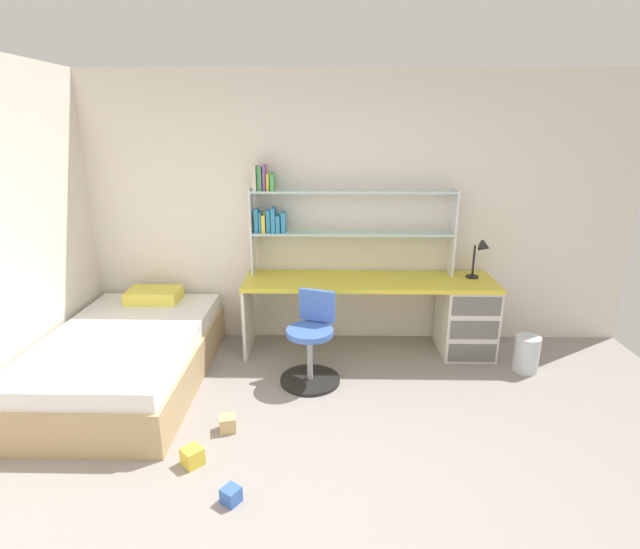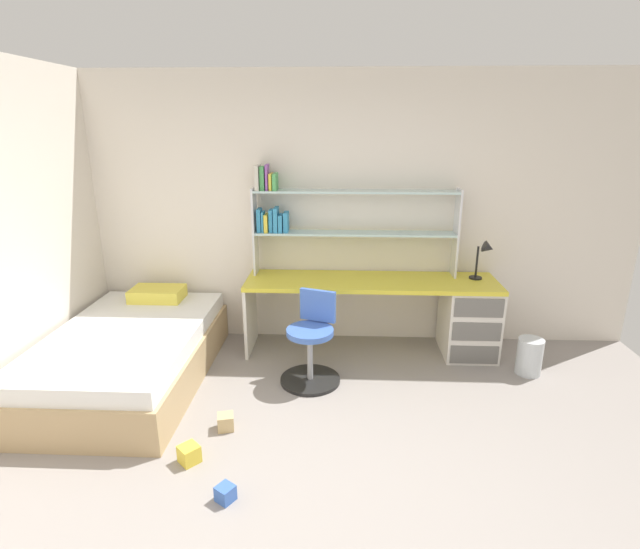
{
  "view_description": "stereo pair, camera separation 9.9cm",
  "coord_description": "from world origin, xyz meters",
  "px_view_note": "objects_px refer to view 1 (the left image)",
  "views": [
    {
      "loc": [
        -0.06,
        -2.2,
        2.14
      ],
      "look_at": [
        -0.14,
        1.5,
        0.99
      ],
      "focal_mm": 27.14,
      "sensor_mm": 36.0,
      "label": 1
    },
    {
      "loc": [
        0.04,
        -2.2,
        2.14
      ],
      "look_at": [
        -0.14,
        1.5,
        0.99
      ],
      "focal_mm": 27.14,
      "sensor_mm": 36.0,
      "label": 2
    }
  ],
  "objects_px": {
    "toy_block_blue_0": "(231,495)",
    "toy_block_natural_1": "(228,423)",
    "desk_lamp": "(482,253)",
    "waste_bin": "(527,354)",
    "swivel_chair": "(311,348)",
    "desk": "(436,310)",
    "toy_block_yellow_2": "(192,456)",
    "bed_platform": "(128,357)",
    "bookshelf_hutch": "(323,214)"
  },
  "relations": [
    {
      "from": "toy_block_natural_1",
      "to": "bed_platform",
      "type": "bearing_deg",
      "value": 145.81
    },
    {
      "from": "swivel_chair",
      "to": "toy_block_yellow_2",
      "type": "relative_size",
      "value": 6.5
    },
    {
      "from": "bed_platform",
      "to": "toy_block_yellow_2",
      "type": "height_order",
      "value": "bed_platform"
    },
    {
      "from": "toy_block_blue_0",
      "to": "waste_bin",
      "type": "bearing_deg",
      "value": 35.01
    },
    {
      "from": "bookshelf_hutch",
      "to": "desk_lamp",
      "type": "bearing_deg",
      "value": -5.01
    },
    {
      "from": "toy_block_blue_0",
      "to": "desk",
      "type": "bearing_deg",
      "value": 51.92
    },
    {
      "from": "bookshelf_hutch",
      "to": "desk_lamp",
      "type": "relative_size",
      "value": 5.09
    },
    {
      "from": "desk_lamp",
      "to": "bed_platform",
      "type": "height_order",
      "value": "desk_lamp"
    },
    {
      "from": "bed_platform",
      "to": "swivel_chair",
      "type": "bearing_deg",
      "value": 2.76
    },
    {
      "from": "desk_lamp",
      "to": "bed_platform",
      "type": "relative_size",
      "value": 0.19
    },
    {
      "from": "toy_block_blue_0",
      "to": "desk_lamp",
      "type": "bearing_deg",
      "value": 46.27
    },
    {
      "from": "desk_lamp",
      "to": "desk",
      "type": "bearing_deg",
      "value": -172.46
    },
    {
      "from": "desk_lamp",
      "to": "toy_block_blue_0",
      "type": "bearing_deg",
      "value": -133.73
    },
    {
      "from": "toy_block_blue_0",
      "to": "toy_block_natural_1",
      "type": "xyz_separation_m",
      "value": [
        -0.16,
        0.7,
        0.01
      ]
    },
    {
      "from": "desk",
      "to": "bookshelf_hutch",
      "type": "bearing_deg",
      "value": 170.4
    },
    {
      "from": "desk",
      "to": "toy_block_yellow_2",
      "type": "bearing_deg",
      "value": -138.2
    },
    {
      "from": "toy_block_yellow_2",
      "to": "toy_block_blue_0",
      "type": "bearing_deg",
      "value": -45.92
    },
    {
      "from": "bookshelf_hutch",
      "to": "waste_bin",
      "type": "xyz_separation_m",
      "value": [
        1.85,
        -0.58,
        -1.16
      ]
    },
    {
      "from": "swivel_chair",
      "to": "bed_platform",
      "type": "height_order",
      "value": "swivel_chair"
    },
    {
      "from": "desk_lamp",
      "to": "waste_bin",
      "type": "xyz_separation_m",
      "value": [
        0.34,
        -0.45,
        -0.82
      ]
    },
    {
      "from": "waste_bin",
      "to": "toy_block_natural_1",
      "type": "distance_m",
      "value": 2.69
    },
    {
      "from": "toy_block_blue_0",
      "to": "toy_block_yellow_2",
      "type": "distance_m",
      "value": 0.46
    },
    {
      "from": "desk_lamp",
      "to": "swivel_chair",
      "type": "height_order",
      "value": "desk_lamp"
    },
    {
      "from": "bookshelf_hutch",
      "to": "bed_platform",
      "type": "height_order",
      "value": "bookshelf_hutch"
    },
    {
      "from": "swivel_chair",
      "to": "toy_block_blue_0",
      "type": "bearing_deg",
      "value": -106.3
    },
    {
      "from": "bookshelf_hutch",
      "to": "desk",
      "type": "bearing_deg",
      "value": -9.6
    },
    {
      "from": "desk",
      "to": "desk_lamp",
      "type": "bearing_deg",
      "value": 7.54
    },
    {
      "from": "bed_platform",
      "to": "toy_block_blue_0",
      "type": "height_order",
      "value": "bed_platform"
    },
    {
      "from": "toy_block_natural_1",
      "to": "bookshelf_hutch",
      "type": "bearing_deg",
      "value": 66.35
    },
    {
      "from": "swivel_chair",
      "to": "waste_bin",
      "type": "height_order",
      "value": "swivel_chair"
    },
    {
      "from": "desk_lamp",
      "to": "swivel_chair",
      "type": "distance_m",
      "value": 1.85
    },
    {
      "from": "desk_lamp",
      "to": "waste_bin",
      "type": "relative_size",
      "value": 1.16
    },
    {
      "from": "waste_bin",
      "to": "toy_block_natural_1",
      "type": "xyz_separation_m",
      "value": [
        -2.52,
        -0.95,
        -0.11
      ]
    },
    {
      "from": "waste_bin",
      "to": "toy_block_natural_1",
      "type": "bearing_deg",
      "value": -159.33
    },
    {
      "from": "desk_lamp",
      "to": "bed_platform",
      "type": "distance_m",
      "value": 3.33
    },
    {
      "from": "toy_block_blue_0",
      "to": "toy_block_yellow_2",
      "type": "bearing_deg",
      "value": 134.08
    },
    {
      "from": "desk",
      "to": "desk_lamp",
      "type": "distance_m",
      "value": 0.69
    },
    {
      "from": "desk_lamp",
      "to": "toy_block_natural_1",
      "type": "distance_m",
      "value": 2.75
    },
    {
      "from": "bookshelf_hutch",
      "to": "toy_block_yellow_2",
      "type": "bearing_deg",
      "value": -113.49
    },
    {
      "from": "toy_block_blue_0",
      "to": "toy_block_natural_1",
      "type": "height_order",
      "value": "toy_block_natural_1"
    },
    {
      "from": "bed_platform",
      "to": "desk_lamp",
      "type": "bearing_deg",
      "value": 13.1
    },
    {
      "from": "waste_bin",
      "to": "toy_block_natural_1",
      "type": "relative_size",
      "value": 2.87
    },
    {
      "from": "bed_platform",
      "to": "toy_block_blue_0",
      "type": "bearing_deg",
      "value": -50.05
    },
    {
      "from": "waste_bin",
      "to": "toy_block_yellow_2",
      "type": "xyz_separation_m",
      "value": [
        -2.67,
        -1.32,
        -0.11
      ]
    },
    {
      "from": "swivel_chair",
      "to": "toy_block_natural_1",
      "type": "xyz_separation_m",
      "value": [
        -0.58,
        -0.74,
        -0.25
      ]
    },
    {
      "from": "bookshelf_hutch",
      "to": "toy_block_blue_0",
      "type": "height_order",
      "value": "bookshelf_hutch"
    },
    {
      "from": "desk",
      "to": "swivel_chair",
      "type": "bearing_deg",
      "value": -152.9
    },
    {
      "from": "swivel_chair",
      "to": "waste_bin",
      "type": "xyz_separation_m",
      "value": [
        1.93,
        0.21,
        -0.14
      ]
    },
    {
      "from": "desk",
      "to": "desk_lamp",
      "type": "xyz_separation_m",
      "value": [
        0.41,
        0.05,
        0.56
      ]
    },
    {
      "from": "desk",
      "to": "toy_block_natural_1",
      "type": "xyz_separation_m",
      "value": [
        -1.77,
        -1.35,
        -0.37
      ]
    }
  ]
}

